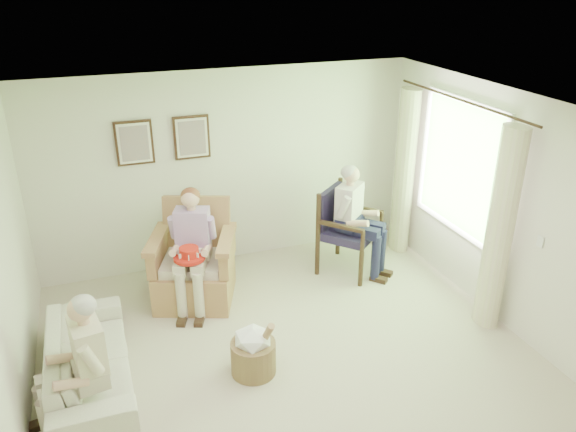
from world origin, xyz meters
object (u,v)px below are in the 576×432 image
Objects in this scene: wicker_armchair at (194,270)px; person_sofa at (84,357)px; person_wicker at (194,240)px; person_dark at (354,213)px; hatbox at (253,350)px; wood_armchair at (347,225)px; sofa at (89,361)px; red_hat at (189,255)px.

person_sofa is at bearing -105.45° from wicker_armchair.
person_wicker reaches higher than wicker_armchair.
person_dark reaches higher than hatbox.
wood_armchair is 0.77× the size of person_dark.
person_wicker is 0.99× the size of person_dark.
person_wicker is 1.16× the size of person_sofa.
hatbox is (1.53, 0.13, -0.43)m from person_sofa.
person_dark reaches higher than wood_armchair.
hatbox is at bearing 85.30° from person_sofa.
hatbox is at bearing 178.64° from person_dark.
person_dark is at bearing -71.32° from sofa.
wicker_armchair is 0.83× the size of person_dark.
wood_armchair is at bearing 27.42° from person_wicker.
sofa is at bearing 166.44° from hatbox.
person_dark is (2.07, 0.06, 0.01)m from person_wicker.
sofa is at bearing -115.17° from wicker_armchair.
person_dark reaches higher than sofa.
person_sofa is (-1.26, -1.73, 0.31)m from wicker_armchair.
wicker_armchair is 1.76m from sofa.
wicker_armchair is at bearing 110.74° from person_wicker.
wood_armchair is 1.67× the size of hatbox.
wood_armchair is at bearing 108.86° from person_sofa.
red_hat is (1.17, 0.88, 0.49)m from sofa.
wood_armchair is at bearing -68.56° from sofa.
person_wicker is 0.22m from red_hat.
person_sofa is at bearing 167.43° from wood_armchair.
sofa is 1.55m from red_hat.
person_dark is (-0.00, -0.18, 0.25)m from wood_armchair.
person_dark is 2.16× the size of hatbox.
sofa is (-3.34, -1.31, -0.33)m from wood_armchair.
person_sofa is 1.84× the size of hatbox.
wicker_armchair is 1.07× the size of wood_armchair.
sofa is (-1.26, -1.22, -0.10)m from wicker_armchair.
person_wicker is 2.02m from person_sofa.
person_sofa is (-0.00, -0.50, 0.41)m from sofa.
hatbox is at bearing -59.60° from wicker_armchair.
wood_armchair is at bearing 11.11° from red_hat.
red_hat is at bearing 145.32° from person_dark.
hatbox is at bearing -58.57° from person_wicker.
wood_armchair is 2.21m from red_hat.
wicker_armchair is at bearing 74.78° from red_hat.
red_hat reaches higher than hatbox.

